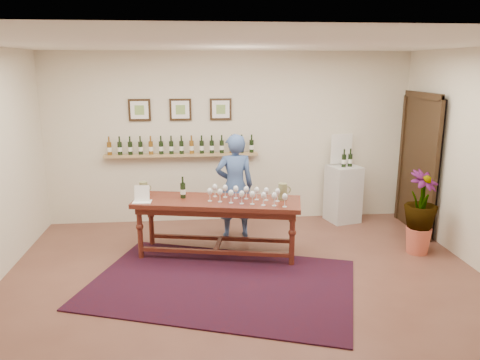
{
  "coord_description": "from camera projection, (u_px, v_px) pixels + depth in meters",
  "views": [
    {
      "loc": [
        -0.59,
        -5.16,
        2.57
      ],
      "look_at": [
        0.0,
        0.8,
        1.1
      ],
      "focal_mm": 35.0,
      "sensor_mm": 36.0,
      "label": 1
    }
  ],
  "objects": [
    {
      "name": "ground",
      "position": [
        246.0,
        284.0,
        5.66
      ],
      "size": [
        6.0,
        6.0,
        0.0
      ],
      "primitive_type": "plane",
      "color": "brown",
      "rests_on": "ground"
    },
    {
      "name": "room_shell",
      "position": [
        366.0,
        160.0,
        7.38
      ],
      "size": [
        6.0,
        6.0,
        6.0
      ],
      "color": "beige",
      "rests_on": "ground"
    },
    {
      "name": "rug",
      "position": [
        221.0,
        283.0,
        5.65
      ],
      "size": [
        3.6,
        2.96,
        0.02
      ],
      "primitive_type": "cube",
      "rotation": [
        0.0,
        0.0,
        -0.33
      ],
      "color": "#440C10",
      "rests_on": "ground"
    },
    {
      "name": "tasting_table",
      "position": [
        217.0,
        208.0,
        6.37
      ],
      "size": [
        2.35,
        1.17,
        0.8
      ],
      "rotation": [
        0.0,
        0.0,
        -0.21
      ],
      "color": "#4E1F13",
      "rests_on": "ground"
    },
    {
      "name": "table_glasses",
      "position": [
        244.0,
        194.0,
        6.26
      ],
      "size": [
        1.37,
        0.77,
        0.19
      ],
      "primitive_type": null,
      "rotation": [
        0.0,
        0.0,
        -0.36
      ],
      "color": "silver",
      "rests_on": "tasting_table"
    },
    {
      "name": "table_bottles",
      "position": [
        183.0,
        185.0,
        6.44
      ],
      "size": [
        0.34,
        0.23,
        0.33
      ],
      "primitive_type": null,
      "rotation": [
        0.0,
        0.0,
        -0.18
      ],
      "color": "black",
      "rests_on": "tasting_table"
    },
    {
      "name": "pitcher_left",
      "position": [
        144.0,
        189.0,
        6.48
      ],
      "size": [
        0.16,
        0.16,
        0.21
      ],
      "primitive_type": null,
      "rotation": [
        0.0,
        0.0,
        -0.19
      ],
      "color": "olive",
      "rests_on": "tasting_table"
    },
    {
      "name": "pitcher_right",
      "position": [
        283.0,
        191.0,
        6.34
      ],
      "size": [
        0.17,
        0.17,
        0.22
      ],
      "primitive_type": null,
      "rotation": [
        0.0,
        0.0,
        -0.2
      ],
      "color": "olive",
      "rests_on": "tasting_table"
    },
    {
      "name": "menu_card",
      "position": [
        142.0,
        194.0,
        6.24
      ],
      "size": [
        0.25,
        0.19,
        0.22
      ],
      "primitive_type": "cube",
      "rotation": [
        0.0,
        0.0,
        -0.06
      ],
      "color": "white",
      "rests_on": "tasting_table"
    },
    {
      "name": "display_pedestal",
      "position": [
        343.0,
        194.0,
        7.86
      ],
      "size": [
        0.58,
        0.58,
        0.95
      ],
      "primitive_type": "cube",
      "rotation": [
        0.0,
        0.0,
        0.26
      ],
      "color": "silver",
      "rests_on": "ground"
    },
    {
      "name": "pedestal_bottles",
      "position": [
        347.0,
        158.0,
        7.68
      ],
      "size": [
        0.31,
        0.15,
        0.3
      ],
      "primitive_type": null,
      "rotation": [
        0.0,
        0.0,
        0.26
      ],
      "color": "black",
      "rests_on": "display_pedestal"
    },
    {
      "name": "info_sign",
      "position": [
        341.0,
        149.0,
        7.81
      ],
      "size": [
        0.39,
        0.12,
        0.54
      ],
      "primitive_type": "cube",
      "rotation": [
        0.0,
        0.0,
        0.26
      ],
      "color": "white",
      "rests_on": "display_pedestal"
    },
    {
      "name": "potted_plant",
      "position": [
        420.0,
        213.0,
        6.46
      ],
      "size": [
        0.73,
        0.73,
        1.02
      ],
      "rotation": [
        0.0,
        0.0,
        0.52
      ],
      "color": "#C95B43",
      "rests_on": "ground"
    },
    {
      "name": "person",
      "position": [
        235.0,
        186.0,
        7.06
      ],
      "size": [
        0.6,
        0.42,
        1.59
      ],
      "primitive_type": "imported",
      "rotation": [
        0.0,
        0.0,
        3.2
      ],
      "color": "#3A5489",
      "rests_on": "ground"
    }
  ]
}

